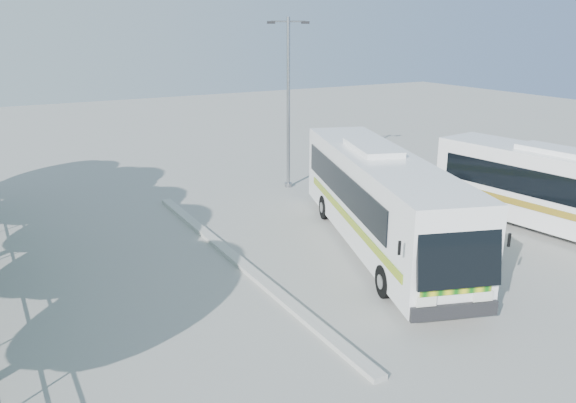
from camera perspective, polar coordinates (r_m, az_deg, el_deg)
ground at (r=19.17m, az=3.62°, el=-6.86°), size 100.00×100.00×0.00m
kerb_divider at (r=19.75m, az=-5.21°, el=-5.92°), size 0.40×16.00×0.15m
coach_main at (r=20.64m, az=9.32°, el=0.33°), size 6.34×12.55×3.45m
coach_adjacent at (r=24.03m, az=27.16°, el=0.69°), size 3.74×11.72×3.20m
lamppost at (r=27.89m, az=0.03°, el=10.60°), size 1.99×0.74×8.30m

